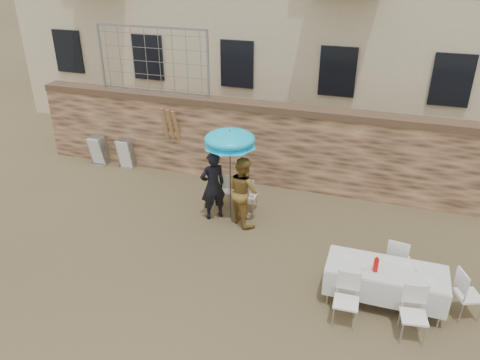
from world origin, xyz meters
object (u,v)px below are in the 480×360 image
(chair_stack_right, at_px, (128,152))
(woman_dress, at_px, (243,191))
(couple_chair_right, at_px, (248,194))
(chair_stack_left, at_px, (102,148))
(couple_chair_left, at_px, (221,189))
(man_suit, at_px, (213,186))
(table_chair_front_left, at_px, (346,301))
(table_chair_back, at_px, (398,258))
(soda_bottle, at_px, (376,265))
(umbrella, at_px, (230,142))
(table_chair_side, at_px, (468,294))
(banquet_table, at_px, (387,270))
(table_chair_front_right, at_px, (414,316))

(chair_stack_right, bearing_deg, woman_dress, -25.00)
(couple_chair_right, height_order, chair_stack_left, couple_chair_right)
(couple_chair_left, bearing_deg, chair_stack_left, -40.18)
(man_suit, height_order, chair_stack_right, man_suit)
(table_chair_front_left, height_order, table_chair_back, same)
(woman_dress, xyz_separation_m, chair_stack_right, (-4.20, 1.96, -0.38))
(woman_dress, xyz_separation_m, table_chair_back, (3.50, -1.07, -0.36))
(man_suit, bearing_deg, soda_bottle, 108.37)
(woman_dress, height_order, chair_stack_right, woman_dress)
(umbrella, height_order, soda_bottle, umbrella)
(umbrella, xyz_separation_m, table_chair_front_left, (3.05, -2.72, -1.50))
(couple_chair_left, xyz_separation_m, table_chair_side, (5.45, -2.32, 0.00))
(umbrella, distance_m, banquet_table, 4.33)
(umbrella, relative_size, banquet_table, 1.00)
(table_chair_back, xyz_separation_m, chair_stack_right, (-7.70, 3.03, -0.02))
(table_chair_front_right, xyz_separation_m, table_chair_side, (0.90, 0.85, 0.00))
(table_chair_front_right, height_order, chair_stack_left, table_chair_front_right)
(table_chair_front_left, distance_m, table_chair_side, 2.17)
(table_chair_side, bearing_deg, soda_bottle, 76.45)
(umbrella, bearing_deg, man_suit, -165.96)
(table_chair_side, distance_m, chair_stack_left, 10.48)
(soda_bottle, xyz_separation_m, table_chair_back, (0.40, 0.95, -0.43))
(umbrella, bearing_deg, soda_bottle, -31.55)
(table_chair_front_left, bearing_deg, chair_stack_right, 144.40)
(soda_bottle, bearing_deg, couple_chair_right, 140.80)
(couple_chair_left, bearing_deg, man_suit, 67.77)
(couple_chair_left, distance_m, chair_stack_right, 3.73)
(man_suit, relative_size, table_chair_front_left, 1.78)
(table_chair_front_right, height_order, table_chair_side, same)
(couple_chair_right, relative_size, table_chair_side, 1.00)
(woman_dress, bearing_deg, table_chair_front_right, -176.47)
(man_suit, relative_size, couple_chair_right, 1.78)
(man_suit, bearing_deg, table_chair_side, 118.06)
(umbrella, distance_m, soda_bottle, 4.18)
(banquet_table, xyz_separation_m, soda_bottle, (-0.20, -0.15, 0.17))
(banquet_table, bearing_deg, table_chair_front_right, -56.31)
(table_chair_front_left, relative_size, chair_stack_left, 1.04)
(man_suit, height_order, banquet_table, man_suit)
(woman_dress, height_order, table_chair_side, woman_dress)
(table_chair_front_right, bearing_deg, man_suit, 141.43)
(umbrella, xyz_separation_m, couple_chair_right, (0.30, 0.45, -1.50))
(chair_stack_left, distance_m, chair_stack_right, 0.90)
(chair_stack_right, bearing_deg, table_chair_front_right, -29.77)
(umbrella, height_order, banquet_table, umbrella)
(couple_chair_right, height_order, chair_stack_right, couple_chair_right)
(couple_chair_right, bearing_deg, table_chair_front_right, 141.23)
(couple_chair_right, bearing_deg, chair_stack_right, -18.07)
(banquet_table, height_order, table_chair_front_right, table_chair_front_right)
(woman_dress, bearing_deg, chair_stack_left, 17.09)
(table_chair_front_right, bearing_deg, table_chair_back, 92.31)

